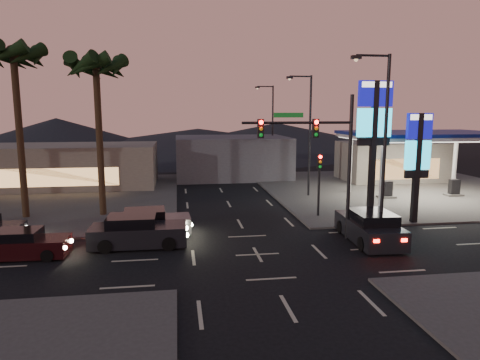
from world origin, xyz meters
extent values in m
plane|color=black|center=(0.00, 0.00, 0.00)|extent=(140.00, 140.00, 0.00)
cube|color=#47443F|center=(16.00, 16.00, 0.06)|extent=(24.00, 24.00, 0.12)
cube|color=#47443F|center=(-16.00, 16.00, 0.06)|extent=(24.00, 24.00, 0.12)
cylinder|color=silver|center=(11.00, 9.00, 2.50)|extent=(0.36, 0.36, 5.00)
cylinder|color=silver|center=(11.00, 15.00, 2.50)|extent=(0.36, 0.36, 5.00)
cylinder|color=silver|center=(21.00, 15.00, 2.50)|extent=(0.36, 0.36, 5.00)
cube|color=silver|center=(16.00, 12.00, 5.20)|extent=(12.00, 8.00, 0.50)
cube|color=white|center=(16.00, 12.00, 4.90)|extent=(11.60, 7.60, 0.06)
cube|color=navy|center=(16.00, 12.00, 5.35)|extent=(12.20, 8.20, 0.25)
cube|color=black|center=(13.00, 12.00, 0.80)|extent=(0.80, 0.50, 1.40)
cube|color=black|center=(19.00, 12.00, 0.80)|extent=(0.80, 0.50, 1.40)
cube|color=#726B5B|center=(18.00, 21.00, 2.00)|extent=(10.00, 6.00, 4.00)
cube|color=black|center=(8.50, 5.50, 4.50)|extent=(0.35, 0.35, 9.00)
cube|color=#0C0B83|center=(8.50, 5.50, 8.20)|extent=(2.20, 0.30, 1.60)
cube|color=white|center=(8.50, 5.50, 8.75)|extent=(1.98, 0.32, 0.35)
cube|color=#19CCF6|center=(8.50, 5.50, 6.40)|extent=(2.20, 0.30, 1.80)
cube|color=black|center=(8.50, 5.50, 5.20)|extent=(2.09, 0.28, 0.50)
cube|color=black|center=(11.00, 4.50, 3.50)|extent=(0.35, 0.35, 7.00)
cube|color=#0C0B83|center=(11.00, 4.50, 6.20)|extent=(1.60, 0.30, 1.60)
cube|color=white|center=(11.00, 4.50, 6.75)|extent=(1.44, 0.32, 0.35)
cube|color=#19CCF6|center=(11.00, 4.50, 4.40)|extent=(1.60, 0.30, 1.80)
cube|color=black|center=(11.00, 4.50, 3.20)|extent=(1.52, 0.28, 0.50)
cylinder|color=black|center=(5.50, 2.00, 4.00)|extent=(0.20, 0.20, 8.00)
cylinder|color=black|center=(2.50, 2.00, 6.50)|extent=(6.00, 0.14, 0.14)
cube|color=#0C3F14|center=(2.00, 2.00, 6.90)|extent=(1.60, 0.05, 0.25)
cube|color=black|center=(3.50, 2.00, 6.20)|extent=(0.32, 0.25, 1.00)
sphere|color=#FF0C07|center=(3.50, 1.85, 6.53)|extent=(0.22, 0.22, 0.22)
sphere|color=orange|center=(3.50, 1.85, 6.20)|extent=(0.20, 0.20, 0.20)
sphere|color=#0CB226|center=(3.50, 1.85, 5.87)|extent=(0.20, 0.20, 0.20)
cube|color=black|center=(0.50, 2.00, 6.20)|extent=(0.32, 0.25, 1.00)
sphere|color=#FF0C07|center=(0.50, 1.85, 6.53)|extent=(0.22, 0.22, 0.22)
sphere|color=orange|center=(0.50, 1.85, 6.20)|extent=(0.20, 0.20, 0.20)
sphere|color=#0CB226|center=(0.50, 1.85, 5.87)|extent=(0.20, 0.20, 0.20)
cylinder|color=black|center=(5.50, 7.00, 2.00)|extent=(0.16, 0.16, 4.00)
cube|color=black|center=(5.50, 7.00, 3.80)|extent=(0.32, 0.25, 1.00)
sphere|color=#FF0C07|center=(5.50, 6.85, 4.13)|extent=(0.22, 0.22, 0.22)
sphere|color=orange|center=(5.50, 6.85, 3.80)|extent=(0.20, 0.20, 0.20)
sphere|color=#0CB226|center=(5.50, 6.85, 3.47)|extent=(0.20, 0.20, 0.20)
cylinder|color=black|center=(7.00, 1.00, 5.00)|extent=(0.18, 0.18, 10.00)
cylinder|color=black|center=(6.10, 1.00, 9.90)|extent=(1.80, 0.12, 0.12)
cube|color=black|center=(5.20, 1.00, 9.80)|extent=(0.50, 0.25, 0.18)
sphere|color=#FFCC8C|center=(5.20, 1.00, 9.68)|extent=(0.20, 0.20, 0.20)
cylinder|color=black|center=(7.00, 14.00, 5.00)|extent=(0.18, 0.18, 10.00)
cylinder|color=black|center=(6.10, 14.00, 9.90)|extent=(1.80, 0.12, 0.12)
cube|color=black|center=(5.20, 14.00, 9.80)|extent=(0.50, 0.25, 0.18)
sphere|color=#FFCC8C|center=(5.20, 14.00, 9.68)|extent=(0.20, 0.20, 0.20)
cylinder|color=black|center=(7.00, 28.00, 5.00)|extent=(0.18, 0.18, 10.00)
cylinder|color=black|center=(6.10, 28.00, 9.90)|extent=(1.80, 0.12, 0.12)
cube|color=black|center=(5.20, 28.00, 9.80)|extent=(0.50, 0.25, 0.18)
sphere|color=#FFCC8C|center=(5.20, 28.00, 9.68)|extent=(0.20, 0.20, 0.20)
cylinder|color=black|center=(-9.00, 9.50, 5.10)|extent=(0.44, 0.44, 10.20)
sphere|color=black|center=(-9.00, 9.50, 10.20)|extent=(0.90, 0.90, 0.90)
cone|color=black|center=(-7.70, 9.50, 9.90)|extent=(0.90, 2.74, 1.91)
cone|color=black|center=(-8.08, 10.42, 9.90)|extent=(2.57, 2.57, 1.91)
cone|color=black|center=(-9.00, 10.80, 9.90)|extent=(2.74, 0.90, 1.91)
cone|color=black|center=(-9.92, 10.42, 9.90)|extent=(2.57, 2.57, 1.91)
cone|color=black|center=(-10.30, 9.50, 9.90)|extent=(0.90, 2.74, 1.91)
cone|color=black|center=(-9.92, 8.58, 9.90)|extent=(2.57, 2.57, 1.91)
cone|color=black|center=(-9.00, 8.20, 9.90)|extent=(2.74, 0.90, 1.91)
cone|color=black|center=(-8.08, 8.58, 9.90)|extent=(2.57, 2.57, 1.91)
cylinder|color=black|center=(-14.00, 9.50, 5.40)|extent=(0.44, 0.44, 10.80)
sphere|color=black|center=(-14.00, 9.50, 10.80)|extent=(0.90, 0.90, 0.90)
cone|color=black|center=(-12.70, 9.50, 10.50)|extent=(0.90, 2.74, 1.91)
cone|color=black|center=(-13.08, 10.42, 10.50)|extent=(2.57, 2.57, 1.91)
cone|color=black|center=(-14.00, 10.80, 10.50)|extent=(2.74, 0.90, 1.91)
cone|color=black|center=(-14.92, 10.42, 10.50)|extent=(2.57, 2.57, 1.91)
cone|color=black|center=(-14.00, 8.20, 10.50)|extent=(2.74, 0.90, 1.91)
cone|color=black|center=(-13.08, 8.58, 10.50)|extent=(2.57, 2.57, 1.91)
cube|color=#726B5B|center=(-14.00, 22.00, 2.00)|extent=(16.00, 8.00, 4.00)
cube|color=#4C4C51|center=(2.00, 26.00, 2.20)|extent=(12.00, 9.00, 4.40)
cone|color=black|center=(-25.00, 60.00, 3.00)|extent=(40.00, 40.00, 6.00)
cone|color=black|center=(15.00, 60.00, 2.50)|extent=(50.00, 50.00, 5.00)
cone|color=black|center=(0.00, 60.00, 2.00)|extent=(60.00, 60.00, 4.00)
cube|color=black|center=(-5.99, 2.27, 0.62)|extent=(5.01, 2.12, 1.02)
cube|color=black|center=(-6.33, 2.27, 1.31)|extent=(2.51, 1.94, 0.74)
cylinder|color=black|center=(-4.39, 3.23, 0.36)|extent=(0.73, 0.28, 0.73)
cylinder|color=black|center=(-4.40, 1.29, 0.36)|extent=(0.73, 0.28, 0.73)
cylinder|color=black|center=(-7.57, 3.24, 0.36)|extent=(0.73, 0.28, 0.73)
cylinder|color=black|center=(-7.58, 1.31, 0.36)|extent=(0.73, 0.28, 0.73)
sphere|color=#FFF2BF|center=(-3.48, 2.94, 0.70)|extent=(0.25, 0.25, 0.25)
sphere|color=#FFF2BF|center=(-3.49, 1.57, 0.70)|extent=(0.25, 0.25, 0.25)
cube|color=#FF140A|center=(-8.48, 2.96, 0.80)|extent=(0.09, 0.28, 0.16)
cube|color=#FF140A|center=(-8.49, 1.60, 0.80)|extent=(0.09, 0.28, 0.16)
cube|color=black|center=(-11.40, 1.29, 0.52)|extent=(4.19, 1.86, 0.85)
cube|color=black|center=(-11.68, 1.30, 1.08)|extent=(2.12, 1.66, 0.61)
cylinder|color=black|center=(-10.06, 2.05, 0.30)|extent=(0.61, 0.24, 0.60)
cylinder|color=black|center=(-10.11, 0.45, 0.30)|extent=(0.61, 0.24, 0.60)
cylinder|color=black|center=(-12.69, 2.13, 0.30)|extent=(0.61, 0.24, 0.60)
sphere|color=#FFF2BF|center=(-9.31, 1.79, 0.58)|extent=(0.21, 0.21, 0.21)
sphere|color=#FFF2BF|center=(-9.35, 0.67, 0.58)|extent=(0.21, 0.21, 0.21)
cube|color=#57575A|center=(-5.50, 4.32, 0.57)|extent=(4.68, 2.18, 0.94)
cube|color=black|center=(-5.81, 4.30, 1.20)|extent=(2.39, 1.89, 0.68)
cylinder|color=black|center=(-4.09, 5.28, 0.33)|extent=(0.68, 0.29, 0.67)
cylinder|color=black|center=(-3.99, 3.51, 0.33)|extent=(0.68, 0.29, 0.67)
cylinder|color=black|center=(-7.01, 5.12, 0.33)|extent=(0.68, 0.29, 0.67)
cylinder|color=black|center=(-6.91, 3.35, 0.33)|extent=(0.68, 0.29, 0.67)
sphere|color=#FFF2BF|center=(-3.25, 5.07, 0.65)|extent=(0.23, 0.23, 0.23)
sphere|color=#FFF2BF|center=(-3.18, 3.82, 0.65)|extent=(0.23, 0.23, 0.23)
cube|color=#FF140A|center=(-7.82, 4.81, 0.73)|extent=(0.10, 0.26, 0.15)
cube|color=#FF140A|center=(-7.75, 3.56, 0.73)|extent=(0.10, 0.26, 0.15)
cylinder|color=black|center=(-13.23, 5.08, 0.31)|extent=(0.61, 0.23, 0.61)
cylinder|color=black|center=(-13.23, 3.45, 0.31)|extent=(0.61, 0.23, 0.61)
sphere|color=#FFF2BF|center=(-12.47, 4.84, 0.59)|extent=(0.21, 0.21, 0.21)
sphere|color=#FFF2BF|center=(-12.47, 3.69, 0.59)|extent=(0.21, 0.21, 0.21)
cube|color=black|center=(6.50, 1.34, 0.65)|extent=(2.41, 5.30, 1.07)
cube|color=black|center=(6.48, 0.98, 1.36)|extent=(2.12, 2.69, 0.77)
cylinder|color=black|center=(5.57, 3.04, 0.38)|extent=(0.32, 0.77, 0.76)
cylinder|color=black|center=(7.58, 2.95, 0.38)|extent=(0.32, 0.77, 0.76)
cylinder|color=black|center=(5.42, -0.27, 0.38)|extent=(0.32, 0.77, 0.76)
cylinder|color=black|center=(7.43, -0.36, 0.38)|extent=(0.32, 0.77, 0.76)
cube|color=#FF140A|center=(5.68, -1.23, 0.83)|extent=(0.30, 0.11, 0.17)
cube|color=#FF140A|center=(7.10, -1.29, 0.83)|extent=(0.30, 0.11, 0.17)
camera|label=1|loc=(-3.86, -20.21, 7.07)|focal=32.00mm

